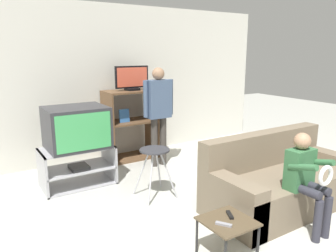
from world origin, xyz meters
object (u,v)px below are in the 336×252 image
folding_stool (155,157)px  couch (280,183)px  tv_stand (78,167)px  television_flat (132,79)px  person_standing_adult (158,107)px  remote_control_black (230,215)px  television_main (76,127)px  remote_control_white (224,224)px  snack_table (228,225)px  media_shelf (131,124)px  person_seated_child (306,175)px

folding_stool → couch: 1.55m
tv_stand → television_flat: (1.19, 0.66, 1.11)m
couch → person_standing_adult: (-0.49, 2.02, 0.67)m
television_flat → couch: bearing=-75.4°
remote_control_black → person_standing_adult: person_standing_adult is taller
television_main → remote_control_white: (0.52, -2.41, -0.45)m
snack_table → media_shelf: bearing=80.1°
media_shelf → couch: size_ratio=0.62×
television_main → tv_stand: bearing=-141.0°
tv_stand → folding_stool: 1.18m
person_seated_child → couch: bearing=63.6°
media_shelf → person_standing_adult: person_standing_adult is taller
remote_control_black → person_seated_child: person_seated_child is taller
television_main → remote_control_black: (0.68, -2.31, -0.45)m
media_shelf → remote_control_white: media_shelf is taller
snack_table → television_main: bearing=104.4°
television_main → person_seated_child: television_main is taller
television_flat → remote_control_white: 3.27m
television_flat → remote_control_black: (-0.49, -2.95, -1.01)m
media_shelf → remote_control_black: bearing=-98.7°
remote_control_black → person_seated_child: bearing=19.0°
person_seated_child → television_main: bearing=123.1°
television_main → remote_control_white: television_main is taller
tv_stand → remote_control_white: 2.45m
remote_control_white → person_seated_child: (1.07, -0.03, 0.24)m
television_flat → couch: size_ratio=0.31×
remote_control_black → remote_control_white: (-0.16, -0.10, 0.00)m
couch → remote_control_black: bearing=-161.9°
person_standing_adult → person_seated_child: (0.24, -2.52, -0.35)m
television_main → remote_control_black: television_main is taller
media_shelf → person_seated_child: size_ratio=1.15×
person_standing_adult → media_shelf: bearing=110.4°
tv_stand → person_seated_child: size_ratio=0.94×
television_flat → snack_table: (-0.56, -3.00, -1.06)m
media_shelf → snack_table: bearing=-99.9°
remote_control_black → person_seated_child: size_ratio=0.14×
media_shelf → person_seated_child: (0.45, -3.10, 0.00)m
folding_stool → snack_table: size_ratio=1.46×
folding_stool → remote_control_white: (-0.18, -1.50, -0.16)m
tv_stand → folding_stool: (0.72, -0.89, 0.26)m
media_shelf → remote_control_white: size_ratio=8.25×
television_flat → person_standing_adult: television_flat is taller
remote_control_white → person_seated_child: size_ratio=0.14×
tv_stand → person_standing_adult: bearing=4.3°
media_shelf → remote_control_black: 3.02m
media_shelf → folding_stool: size_ratio=1.87×
media_shelf → remote_control_white: bearing=-101.3°
television_flat → person_seated_child: size_ratio=0.58×
folding_stool → couch: size_ratio=0.33×
television_flat → remote_control_black: 3.16m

